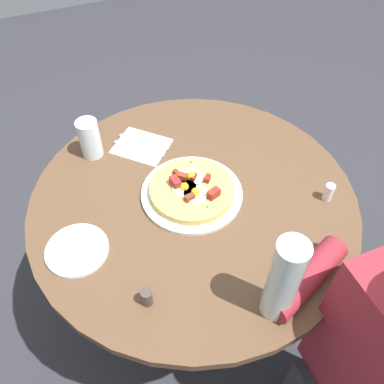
% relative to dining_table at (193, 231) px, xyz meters
% --- Properties ---
extents(ground_plane, '(6.00, 6.00, 0.00)m').
position_rel_dining_table_xyz_m(ground_plane, '(0.00, 0.00, -0.55)').
color(ground_plane, '#2D2D33').
extents(dining_table, '(0.97, 0.97, 0.72)m').
position_rel_dining_table_xyz_m(dining_table, '(0.00, 0.00, 0.00)').
color(dining_table, brown).
rests_on(dining_table, ground_plane).
extents(pizza_plate, '(0.30, 0.30, 0.01)m').
position_rel_dining_table_xyz_m(pizza_plate, '(-0.01, -0.00, 0.18)').
color(pizza_plate, silver).
rests_on(pizza_plate, dining_table).
extents(breakfast_pizza, '(0.25, 0.25, 0.05)m').
position_rel_dining_table_xyz_m(breakfast_pizza, '(-0.01, -0.00, 0.20)').
color(breakfast_pizza, '#D8B057').
rests_on(breakfast_pizza, pizza_plate).
extents(bread_plate, '(0.17, 0.17, 0.01)m').
position_rel_dining_table_xyz_m(bread_plate, '(0.05, -0.36, 0.17)').
color(bread_plate, white).
rests_on(bread_plate, dining_table).
extents(napkin, '(0.22, 0.22, 0.00)m').
position_rel_dining_table_xyz_m(napkin, '(-0.27, -0.08, 0.17)').
color(napkin, white).
rests_on(napkin, dining_table).
extents(fork, '(0.13, 0.14, 0.00)m').
position_rel_dining_table_xyz_m(fork, '(-0.26, -0.09, 0.18)').
color(fork, silver).
rests_on(fork, napkin).
extents(knife, '(0.13, 0.14, 0.00)m').
position_rel_dining_table_xyz_m(knife, '(-0.28, -0.06, 0.18)').
color(knife, silver).
rests_on(knife, napkin).
extents(water_glass, '(0.07, 0.07, 0.13)m').
position_rel_dining_table_xyz_m(water_glass, '(-0.30, -0.23, 0.24)').
color(water_glass, silver).
rests_on(water_glass, dining_table).
extents(water_bottle, '(0.07, 0.07, 0.27)m').
position_rel_dining_table_xyz_m(water_bottle, '(0.40, 0.05, 0.30)').
color(water_bottle, silver).
rests_on(water_bottle, dining_table).
extents(salt_shaker, '(0.03, 0.03, 0.06)m').
position_rel_dining_table_xyz_m(salt_shaker, '(0.15, 0.36, 0.20)').
color(salt_shaker, white).
rests_on(salt_shaker, dining_table).
extents(pepper_shaker, '(0.03, 0.03, 0.05)m').
position_rel_dining_table_xyz_m(pepper_shaker, '(0.27, -0.23, 0.19)').
color(pepper_shaker, '#3F3833').
rests_on(pepper_shaker, dining_table).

